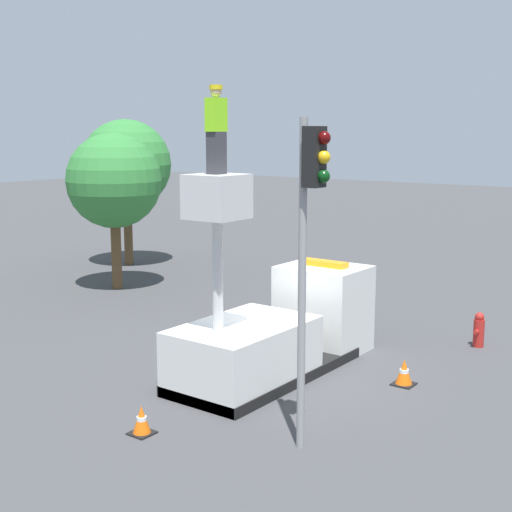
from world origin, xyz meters
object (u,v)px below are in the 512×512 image
Objects in this scene: traffic_light_pole at (310,220)px; fire_hydrant at (479,330)px; worker at (216,130)px; tree_left_bg at (114,181)px; bucket_truck at (278,331)px; traffic_cone_curbside at (404,373)px; tree_right_bg at (126,165)px; traffic_cone_rear at (142,421)px.

traffic_light_pole is 6.30× the size of fire_hydrant.
worker reaches higher than tree_left_bg.
traffic_light_pole is 14.33m from tree_left_bg.
traffic_cone_curbside is at bearing -72.69° from bucket_truck.
worker is 15.93m from tree_right_bg.
bucket_truck is 15.03m from tree_right_bg.
traffic_cone_curbside reaches higher than traffic_cone_rear.
traffic_cone_rear is 6.00m from traffic_cone_curbside.
bucket_truck is 10.79m from tree_left_bg.
fire_hydrant is (4.67, -3.14, -0.52)m from bucket_truck.
bucket_truck reaches higher than traffic_cone_rear.
traffic_cone_curbside is 13.32m from tree_left_bg.
fire_hydrant is (7.81, -0.29, -3.63)m from traffic_light_pole.
traffic_cone_rear is at bearing 115.03° from traffic_light_pole.
tree_right_bg is at bearing 67.67° from traffic_cone_curbside.
tree_left_bg is (-0.85, 12.82, 3.38)m from fire_hydrant.
tree_left_bg is at bearing 49.65° from traffic_cone_rear.
traffic_light_pole is 18.76m from tree_right_bg.
bucket_truck is at bearing -111.52° from tree_left_bg.
tree_right_bg is at bearing 53.53° from worker.
tree_right_bg is at bearing 41.65° from tree_left_bg.
traffic_cone_rear is at bearing -130.35° from tree_left_bg.
traffic_light_pole is (-0.98, -2.84, -1.50)m from worker.
tree_left_bg reaches higher than bucket_truck.
tree_left_bg is at bearing 76.76° from traffic_cone_curbside.
tree_right_bg is at bearing 80.70° from fire_hydrant.
traffic_light_pole is at bearing -109.08° from worker.
tree_right_bg is (10.41, 15.60, 0.10)m from traffic_light_pole.
worker is (-2.16, 0.00, 4.62)m from bucket_truck.
bucket_truck is 6.37× the size of fire_hydrant.
traffic_light_pole is 10.50× the size of traffic_cone_rear.
traffic_cone_curbside is at bearing -27.50° from traffic_cone_rear.
bucket_truck reaches higher than fire_hydrant.
fire_hydrant is 16.53m from tree_right_bg.
tree_right_bg is (7.27, 12.76, 3.21)m from bucket_truck.
worker is 0.30× the size of traffic_light_pole.
tree_left_bg reaches higher than traffic_cone_curbside.
worker is 6.73m from traffic_cone_curbside.
fire_hydrant is at bearing -99.30° from tree_right_bg.
traffic_cone_rear is 0.95× the size of traffic_cone_curbside.
bucket_truck is at bearing 107.31° from traffic_cone_curbside.
bucket_truck is 10.03× the size of traffic_cone_curbside.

